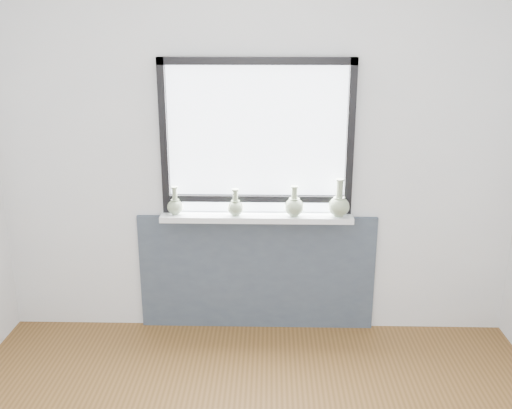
{
  "coord_description": "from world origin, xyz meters",
  "views": [
    {
      "loc": [
        0.09,
        -2.02,
        2.12
      ],
      "look_at": [
        0.0,
        1.55,
        1.02
      ],
      "focal_mm": 40.0,
      "sensor_mm": 36.0,
      "label": 1
    }
  ],
  "objects_px": {
    "vase_b": "(236,207)",
    "vase_d": "(339,205)",
    "windowsill": "(257,217)",
    "vase_c": "(294,206)",
    "vase_a": "(175,205)"
  },
  "relations": [
    {
      "from": "vase_a",
      "to": "vase_c",
      "type": "height_order",
      "value": "vase_c"
    },
    {
      "from": "vase_b",
      "to": "vase_c",
      "type": "relative_size",
      "value": 0.89
    },
    {
      "from": "vase_b",
      "to": "vase_c",
      "type": "xyz_separation_m",
      "value": [
        0.4,
        0.0,
        0.01
      ]
    },
    {
      "from": "vase_c",
      "to": "vase_d",
      "type": "distance_m",
      "value": 0.3
    },
    {
      "from": "vase_b",
      "to": "windowsill",
      "type": "bearing_deg",
      "value": 9.34
    },
    {
      "from": "windowsill",
      "to": "vase_c",
      "type": "xyz_separation_m",
      "value": [
        0.26,
        -0.02,
        0.09
      ]
    },
    {
      "from": "windowsill",
      "to": "vase_a",
      "type": "relative_size",
      "value": 6.74
    },
    {
      "from": "vase_c",
      "to": "vase_d",
      "type": "xyz_separation_m",
      "value": [
        0.3,
        -0.0,
        0.01
      ]
    },
    {
      "from": "vase_a",
      "to": "vase_d",
      "type": "bearing_deg",
      "value": -0.81
    },
    {
      "from": "vase_a",
      "to": "vase_b",
      "type": "bearing_deg",
      "value": -2.34
    },
    {
      "from": "vase_c",
      "to": "vase_d",
      "type": "relative_size",
      "value": 0.81
    },
    {
      "from": "vase_d",
      "to": "vase_b",
      "type": "bearing_deg",
      "value": -179.91
    },
    {
      "from": "vase_b",
      "to": "vase_d",
      "type": "xyz_separation_m",
      "value": [
        0.7,
        0.0,
        0.02
      ]
    },
    {
      "from": "windowsill",
      "to": "vase_c",
      "type": "distance_m",
      "value": 0.27
    },
    {
      "from": "vase_a",
      "to": "vase_b",
      "type": "relative_size",
      "value": 1.05
    }
  ]
}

